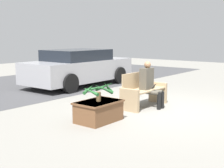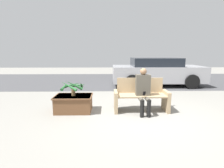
% 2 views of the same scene
% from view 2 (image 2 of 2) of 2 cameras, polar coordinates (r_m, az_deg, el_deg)
% --- Properties ---
extents(ground_plane, '(30.00, 30.00, 0.00)m').
position_cam_2_polar(ground_plane, '(4.56, 10.34, -10.83)').
color(ground_plane, gray).
extents(road_surface, '(20.00, 6.00, 0.01)m').
position_cam_2_polar(road_surface, '(10.43, 3.72, 1.28)').
color(road_surface, '#424244').
rests_on(road_surface, ground_plane).
extents(bench, '(1.50, 0.55, 0.91)m').
position_cam_2_polar(bench, '(4.99, 9.38, -3.94)').
color(bench, tan).
rests_on(bench, ground_plane).
extents(person_seated, '(0.38, 0.60, 1.22)m').
position_cam_2_polar(person_seated, '(4.76, 10.20, -1.57)').
color(person_seated, '#4C473D').
rests_on(person_seated, ground_plane).
extents(planter_box, '(1.02, 0.71, 0.46)m').
position_cam_2_polar(planter_box, '(5.00, -12.38, -6.03)').
color(planter_box, brown).
rests_on(planter_box, ground_plane).
extents(potted_plant, '(0.67, 0.68, 0.49)m').
position_cam_2_polar(potted_plant, '(4.90, -12.51, -0.66)').
color(potted_plant, brown).
rests_on(potted_plant, planter_box).
extents(parked_car, '(4.37, 1.98, 1.37)m').
position_cam_2_polar(parked_car, '(8.96, 14.36, 3.95)').
color(parked_car, '#99999E').
rests_on(parked_car, ground_plane).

